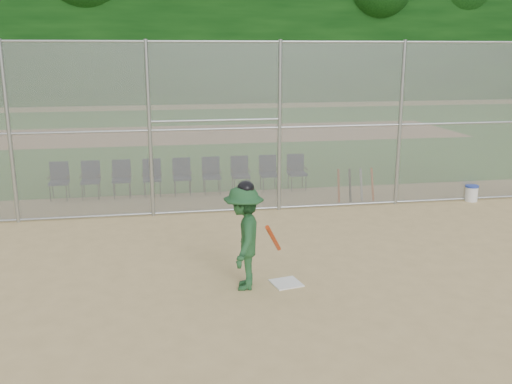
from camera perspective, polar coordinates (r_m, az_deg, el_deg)
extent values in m
plane|color=tan|center=(9.07, 2.78, -10.60)|extent=(100.00, 100.00, 0.00)
plane|color=#29661E|center=(26.37, -5.87, 5.79)|extent=(100.00, 100.00, 0.00)
plane|color=tan|center=(26.37, -5.87, 5.80)|extent=(24.00, 24.00, 0.00)
cube|color=gray|center=(13.28, -1.88, 6.37)|extent=(16.00, 0.02, 4.00)
cylinder|color=#9EA3A8|center=(13.16, -1.95, 14.81)|extent=(16.00, 0.05, 0.05)
cube|color=black|center=(43.10, -7.81, 16.26)|extent=(80.00, 5.00, 11.00)
cube|color=white|center=(9.60, 3.03, -9.08)|extent=(0.54, 0.54, 0.02)
imported|color=#1F4F29|center=(9.16, -1.23, -4.58)|extent=(0.86, 1.22, 1.71)
ellipsoid|color=black|center=(8.93, -1.25, 0.44)|extent=(0.27, 0.30, 0.23)
cylinder|color=red|center=(8.82, 1.75, -4.66)|extent=(0.38, 0.63, 0.61)
cylinder|color=white|center=(15.58, 20.74, -0.20)|extent=(0.31, 0.31, 0.37)
cylinder|color=#273DA9|center=(15.53, 20.80, 0.54)|extent=(0.33, 0.33, 0.05)
cylinder|color=#D84C14|center=(14.59, 8.26, 0.63)|extent=(0.06, 0.21, 0.85)
cylinder|color=black|center=(14.69, 9.38, 0.67)|extent=(0.06, 0.24, 0.84)
cylinder|color=#B2B2B7|center=(14.79, 10.47, 0.71)|extent=(0.06, 0.27, 0.84)
cylinder|color=#D84C14|center=(14.89, 11.56, 0.74)|extent=(0.06, 0.30, 0.83)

